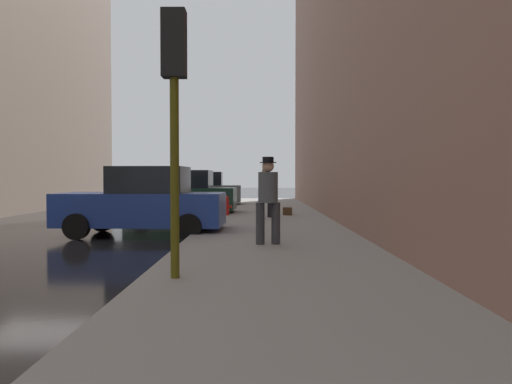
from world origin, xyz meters
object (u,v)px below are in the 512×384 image
object	(u,v)px
parked_dark_green_sedan	(183,194)
duffel_bag	(287,211)
fire_hydrant	(226,206)
parked_gray_coupe	(201,190)
traffic_light	(174,85)
pedestrian_with_beanie	(268,196)
pedestrian_in_red_jacket	(265,189)
parked_blue_sedan	(144,203)

from	to	relation	value
parked_dark_green_sedan	duffel_bag	distance (m)	4.31
parked_dark_green_sedan	fire_hydrant	world-z (taller)	parked_dark_green_sedan
parked_gray_coupe	traffic_light	size ratio (longest dim) A/B	1.18
traffic_light	pedestrian_with_beanie	bearing A→B (deg)	68.77
parked_dark_green_sedan	fire_hydrant	size ratio (longest dim) A/B	6.04
pedestrian_with_beanie	pedestrian_in_red_jacket	world-z (taller)	pedestrian_with_beanie
traffic_light	duffel_bag	xyz separation A→B (m)	(2.16, 11.36, -2.47)
duffel_bag	parked_dark_green_sedan	bearing A→B (deg)	160.08
traffic_light	pedestrian_with_beanie	xyz separation A→B (m)	(1.32, 3.40, -1.62)
parked_dark_green_sedan	pedestrian_with_beanie	bearing A→B (deg)	-71.37
fire_hydrant	pedestrian_with_beanie	xyz separation A→B (m)	(1.37, -7.79, 0.64)
parked_gray_coupe	fire_hydrant	world-z (taller)	parked_gray_coupe
parked_blue_sedan	pedestrian_with_beanie	bearing A→B (deg)	-41.17
parked_gray_coupe	traffic_light	world-z (taller)	traffic_light
parked_blue_sedan	parked_dark_green_sedan	size ratio (longest dim) A/B	1.00
parked_gray_coupe	pedestrian_in_red_jacket	distance (m)	9.01
fire_hydrant	parked_dark_green_sedan	bearing A→B (deg)	138.04
pedestrian_in_red_jacket	duffel_bag	distance (m)	1.57
pedestrian_with_beanie	traffic_light	bearing A→B (deg)	-111.23
fire_hydrant	traffic_light	xyz separation A→B (m)	(0.05, -11.19, 2.26)
parked_blue_sedan	fire_hydrant	xyz separation A→B (m)	(1.80, 5.02, -0.35)
traffic_light	duffel_bag	world-z (taller)	traffic_light
parked_blue_sedan	parked_gray_coupe	distance (m)	12.53
parked_gray_coupe	parked_blue_sedan	bearing A→B (deg)	-90.00
traffic_light	parked_gray_coupe	bearing A→B (deg)	95.66
pedestrian_with_beanie	duffel_bag	xyz separation A→B (m)	(0.84, 7.96, -0.85)
fire_hydrant	pedestrian_with_beanie	bearing A→B (deg)	-80.02
parked_gray_coupe	pedestrian_in_red_jacket	size ratio (longest dim) A/B	2.49
parked_dark_green_sedan	parked_gray_coupe	distance (m)	5.89
parked_blue_sedan	pedestrian_in_red_jacket	bearing A→B (deg)	52.01
fire_hydrant	duffel_bag	bearing A→B (deg)	4.29
pedestrian_in_red_jacket	parked_blue_sedan	bearing A→B (deg)	-127.99
fire_hydrant	pedestrian_with_beanie	size ratio (longest dim) A/B	0.40
parked_dark_green_sedan	fire_hydrant	bearing A→B (deg)	-41.96
parked_dark_green_sedan	pedestrian_in_red_jacket	world-z (taller)	pedestrian_in_red_jacket
parked_blue_sedan	fire_hydrant	world-z (taller)	parked_blue_sedan
parked_dark_green_sedan	pedestrian_in_red_jacket	xyz separation A→B (m)	(3.21, -2.53, 0.26)
pedestrian_with_beanie	pedestrian_in_red_jacket	size ratio (longest dim) A/B	1.04
pedestrian_in_red_jacket	parked_dark_green_sedan	bearing A→B (deg)	141.78
pedestrian_with_beanie	fire_hydrant	bearing A→B (deg)	99.98
parked_gray_coupe	pedestrian_in_red_jacket	bearing A→B (deg)	-69.12
parked_gray_coupe	fire_hydrant	distance (m)	7.73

